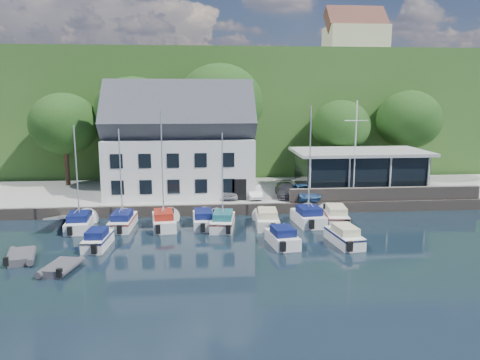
{
  "coord_description": "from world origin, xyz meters",
  "views": [
    {
      "loc": [
        -5.14,
        -29.56,
        10.81
      ],
      "look_at": [
        -1.74,
        9.0,
        3.57
      ],
      "focal_mm": 35.0,
      "sensor_mm": 36.0,
      "label": 1
    }
  ],
  "objects_px": {
    "boat_r1_2": "(162,174)",
    "boat_r1_3": "(203,218)",
    "dinghy_1": "(61,266)",
    "boat_r1_5": "(267,218)",
    "car_white": "(254,192)",
    "car_silver": "(228,192)",
    "boat_r1_0": "(77,178)",
    "boat_r1_1": "(121,177)",
    "boat_r1_6": "(310,169)",
    "boat_r2_3": "(282,236)",
    "car_blue": "(303,191)",
    "boat_r2_4": "(344,235)",
    "dinghy_0": "(21,255)",
    "boat_r1_7": "(335,214)",
    "flagpole": "(355,150)",
    "harbor_building": "(180,149)",
    "club_pavilion": "(359,170)",
    "boat_r2_0": "(98,238)",
    "car_dgrey": "(286,190)",
    "boat_r1_4": "(222,176)"
  },
  "relations": [
    {
      "from": "boat_r1_2",
      "to": "boat_r1_1",
      "type": "bearing_deg",
      "value": 168.28
    },
    {
      "from": "boat_r1_0",
      "to": "dinghy_0",
      "type": "xyz_separation_m",
      "value": [
        -2.06,
        -7.09,
        -3.82
      ]
    },
    {
      "from": "boat_r2_0",
      "to": "boat_r2_4",
      "type": "bearing_deg",
      "value": 1.88
    },
    {
      "from": "car_dgrey",
      "to": "boat_r2_0",
      "type": "height_order",
      "value": "car_dgrey"
    },
    {
      "from": "club_pavilion",
      "to": "dinghy_1",
      "type": "bearing_deg",
      "value": -144.7
    },
    {
      "from": "dinghy_1",
      "to": "car_white",
      "type": "bearing_deg",
      "value": 60.52
    },
    {
      "from": "car_silver",
      "to": "boat_r1_0",
      "type": "relative_size",
      "value": 0.42
    },
    {
      "from": "car_blue",
      "to": "boat_r2_4",
      "type": "xyz_separation_m",
      "value": [
        0.72,
        -10.57,
        -0.98
      ]
    },
    {
      "from": "harbor_building",
      "to": "dinghy_0",
      "type": "distance_m",
      "value": 19.29
    },
    {
      "from": "boat_r1_2",
      "to": "boat_r1_3",
      "type": "height_order",
      "value": "boat_r1_2"
    },
    {
      "from": "car_white",
      "to": "boat_r2_3",
      "type": "height_order",
      "value": "car_white"
    },
    {
      "from": "boat_r1_5",
      "to": "club_pavilion",
      "type": "bearing_deg",
      "value": 43.3
    },
    {
      "from": "boat_r1_7",
      "to": "dinghy_1",
      "type": "xyz_separation_m",
      "value": [
        -19.95,
        -9.32,
        -0.4
      ]
    },
    {
      "from": "boat_r2_4",
      "to": "car_silver",
      "type": "bearing_deg",
      "value": 116.43
    },
    {
      "from": "boat_r2_0",
      "to": "boat_r1_0",
      "type": "bearing_deg",
      "value": 121.21
    },
    {
      "from": "car_white",
      "to": "boat_r1_2",
      "type": "xyz_separation_m",
      "value": [
        -8.08,
        -5.92,
        2.81
      ]
    },
    {
      "from": "boat_r1_2",
      "to": "boat_r1_5",
      "type": "height_order",
      "value": "boat_r1_2"
    },
    {
      "from": "boat_r1_4",
      "to": "boat_r1_5",
      "type": "height_order",
      "value": "boat_r1_4"
    },
    {
      "from": "car_white",
      "to": "boat_r1_6",
      "type": "height_order",
      "value": "boat_r1_6"
    },
    {
      "from": "boat_r1_7",
      "to": "car_blue",
      "type": "bearing_deg",
      "value": 115.76
    },
    {
      "from": "boat_r2_0",
      "to": "boat_r2_3",
      "type": "relative_size",
      "value": 1.02
    },
    {
      "from": "flagpole",
      "to": "boat_r1_2",
      "type": "relative_size",
      "value": 1.04
    },
    {
      "from": "car_dgrey",
      "to": "boat_r1_0",
      "type": "relative_size",
      "value": 0.53
    },
    {
      "from": "boat_r1_3",
      "to": "boat_r1_6",
      "type": "distance_m",
      "value": 9.6
    },
    {
      "from": "flagpole",
      "to": "dinghy_1",
      "type": "relative_size",
      "value": 3.09
    },
    {
      "from": "harbor_building",
      "to": "boat_r2_0",
      "type": "bearing_deg",
      "value": -111.78
    },
    {
      "from": "harbor_building",
      "to": "dinghy_1",
      "type": "distance_m",
      "value": 19.86
    },
    {
      "from": "boat_r1_7",
      "to": "dinghy_0",
      "type": "distance_m",
      "value": 24.18
    },
    {
      "from": "boat_r1_1",
      "to": "boat_r1_4",
      "type": "relative_size",
      "value": 0.97
    },
    {
      "from": "car_dgrey",
      "to": "boat_r2_3",
      "type": "bearing_deg",
      "value": -96.44
    },
    {
      "from": "club_pavilion",
      "to": "car_silver",
      "type": "relative_size",
      "value": 3.75
    },
    {
      "from": "harbor_building",
      "to": "boat_r1_5",
      "type": "height_order",
      "value": "harbor_building"
    },
    {
      "from": "car_silver",
      "to": "car_white",
      "type": "relative_size",
      "value": 0.98
    },
    {
      "from": "boat_r2_0",
      "to": "harbor_building",
      "type": "bearing_deg",
      "value": 72.82
    },
    {
      "from": "boat_r1_4",
      "to": "boat_r2_4",
      "type": "relative_size",
      "value": 1.53
    },
    {
      "from": "flagpole",
      "to": "car_blue",
      "type": "bearing_deg",
      "value": 178.69
    },
    {
      "from": "dinghy_1",
      "to": "boat_r1_5",
      "type": "bearing_deg",
      "value": 44.91
    },
    {
      "from": "boat_r1_1",
      "to": "boat_r1_4",
      "type": "xyz_separation_m",
      "value": [
        8.1,
        -0.79,
        0.13
      ]
    },
    {
      "from": "boat_r1_1",
      "to": "boat_r2_4",
      "type": "height_order",
      "value": "boat_r1_1"
    },
    {
      "from": "club_pavilion",
      "to": "car_dgrey",
      "type": "height_order",
      "value": "club_pavilion"
    },
    {
      "from": "harbor_building",
      "to": "car_silver",
      "type": "distance_m",
      "value": 6.52
    },
    {
      "from": "boat_r2_0",
      "to": "boat_r2_4",
      "type": "xyz_separation_m",
      "value": [
        17.63,
        -0.84,
        0.03
      ]
    },
    {
      "from": "boat_r2_0",
      "to": "dinghy_0",
      "type": "xyz_separation_m",
      "value": [
        -4.47,
        -2.28,
        -0.32
      ]
    },
    {
      "from": "dinghy_1",
      "to": "dinghy_0",
      "type": "bearing_deg",
      "value": 157.97
    },
    {
      "from": "boat_r1_5",
      "to": "boat_r1_7",
      "type": "xyz_separation_m",
      "value": [
        5.9,
        0.55,
        0.02
      ]
    },
    {
      "from": "boat_r1_0",
      "to": "boat_r2_3",
      "type": "distance_m",
      "value": 16.85
    },
    {
      "from": "boat_r1_6",
      "to": "boat_r2_3",
      "type": "height_order",
      "value": "boat_r1_6"
    },
    {
      "from": "boat_r2_4",
      "to": "dinghy_1",
      "type": "relative_size",
      "value": 1.89
    },
    {
      "from": "car_white",
      "to": "boat_r1_7",
      "type": "bearing_deg",
      "value": -42.03
    },
    {
      "from": "boat_r1_7",
      "to": "boat_r1_5",
      "type": "bearing_deg",
      "value": -168.21
    }
  ]
}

